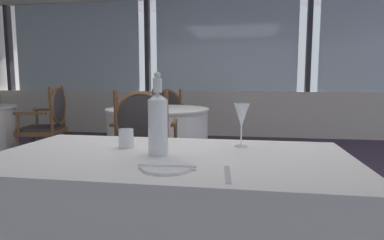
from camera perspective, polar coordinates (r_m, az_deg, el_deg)
name	(u,v)px	position (r m, az deg, el deg)	size (l,w,h in m)	color
ground_plane	(191,215)	(2.66, -0.20, -16.29)	(13.22, 13.22, 0.00)	#47384C
window_wall_far	(225,76)	(6.25, 5.73, 7.62)	(9.62, 0.14, 2.84)	silver
foreground_table	(170,237)	(1.52, -3.80, -19.69)	(1.52, 0.81, 0.74)	white
side_plate	(167,168)	(1.17, -4.42, -8.30)	(0.18, 0.18, 0.01)	white
butter_knife	(167,166)	(1.17, -4.42, -8.05)	(0.21, 0.02, 0.00)	silver
dinner_fork	(228,174)	(1.11, 6.24, -9.40)	(0.20, 0.02, 0.00)	silver
water_bottle	(158,122)	(1.38, -5.98, -0.29)	(0.08, 0.08, 0.35)	white
wine_glass	(242,116)	(1.55, 8.67, 0.63)	(0.08, 0.08, 0.21)	white
water_tumbler	(126,138)	(1.56, -11.44, -3.15)	(0.07, 0.07, 0.09)	white
dining_chair_0_1	(49,121)	(4.30, -23.70, -0.10)	(0.55, 0.60, 0.98)	brown
background_table_1	(158,140)	(3.79, -5.92, -3.49)	(1.18, 1.18, 0.74)	white
dining_chair_1_0	(144,138)	(2.76, -8.42, -3.19)	(0.59, 0.53, 0.97)	brown
dining_chair_1_1	(166,115)	(4.76, -4.53, 0.90)	(0.59, 0.53, 0.93)	brown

